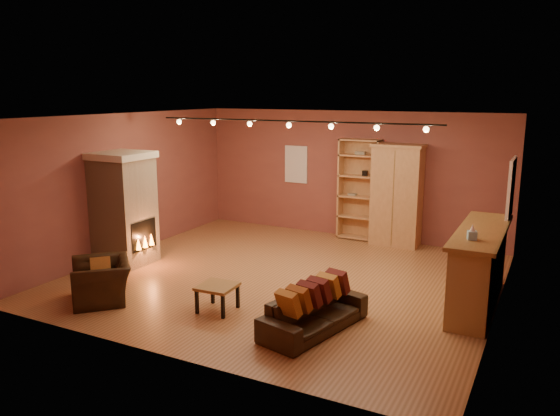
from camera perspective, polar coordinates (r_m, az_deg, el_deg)
The scene contains 16 objects.
floor at distance 9.67m, azimuth 0.35°, elevation -7.28°, with size 7.00×7.00×0.00m, color brown.
ceiling at distance 9.13m, azimuth 0.37°, elevation 9.53°, with size 7.00×7.00×0.00m, color brown.
back_wall at distance 12.25m, azimuth 7.24°, elevation 3.50°, with size 7.00×0.02×2.80m, color brown.
left_wall at distance 11.29m, azimuth -15.72°, elevation 2.42°, with size 0.02×6.50×2.80m, color brown.
right_wall at distance 8.37m, azimuth 22.30°, elevation -1.31°, with size 0.02×6.50×2.80m, color brown.
fireplace at distance 10.62m, azimuth -15.97°, elevation -0.06°, with size 1.01×0.98×2.12m.
back_window at distance 12.71m, azimuth 1.70°, elevation 4.58°, with size 0.56×0.04×0.86m, color white.
bookcase at distance 12.09m, azimuth 8.36°, elevation 2.02°, with size 0.90×0.35×2.21m.
armoire at distance 11.70m, azimuth 12.10°, elevation 1.34°, with size 1.06×0.61×2.15m.
bar_counter at distance 8.81m, azimuth 20.07°, elevation -5.84°, with size 0.66×2.51×1.20m.
tissue_box at distance 7.99m, azimuth 19.45°, elevation -2.50°, with size 0.15×0.15×0.22m.
right_window at distance 9.69m, azimuth 23.00°, elevation 1.87°, with size 0.05×0.90×1.00m, color white.
loveseat at distance 7.55m, azimuth 3.60°, elevation -10.11°, with size 0.88×1.77×0.73m.
armchair at distance 8.97m, azimuth -18.19°, elevation -6.57°, with size 1.15×1.14×0.86m.
coffee_table at distance 8.23m, azimuth -6.57°, elevation -8.38°, with size 0.55×0.55×0.40m.
track_rail at distance 9.32m, azimuth 0.93°, elevation 8.86°, with size 5.20×0.09×0.13m.
Camera 1 is at (4.11, -8.15, 3.21)m, focal length 35.00 mm.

